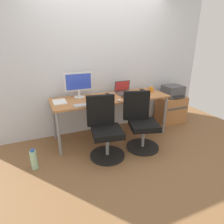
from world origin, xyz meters
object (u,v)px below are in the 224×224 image
Objects in this scene: desktop_monitor at (79,83)px; office_chair_left at (105,130)px; office_chair_right at (141,123)px; open_laptop at (124,90)px; coffee_mug at (151,89)px; printer at (173,91)px; side_cabinet at (171,109)px; water_bottle_on_floor at (34,160)px.

office_chair_left is at bearing -76.25° from desktop_monitor.
desktop_monitor reaches higher than office_chair_left.
open_laptop is (0.02, 0.69, 0.39)m from office_chair_right.
office_chair_right reaches higher than coffee_mug.
coffee_mug is (-0.61, -0.08, 0.12)m from printer.
desktop_monitor is 5.22× the size of coffee_mug.
office_chair_left is at bearing -133.33° from open_laptop.
office_chair_right is at bearing -150.06° from printer.
water_bottle_on_floor is (-2.84, -0.62, -0.13)m from side_cabinet.
water_bottle_on_floor is at bearing -159.24° from open_laptop.
coffee_mug reaches higher than side_cabinet.
coffee_mug is at bearing -172.82° from side_cabinet.
side_cabinet is (1.79, 0.67, -0.14)m from office_chair_left.
office_chair_right is at bearing -150.03° from side_cabinet.
office_chair_left is 3.03× the size of water_bottle_on_floor.
office_chair_right is at bearing -0.13° from office_chair_left.
desktop_monitor is (-1.98, 0.08, 0.73)m from side_cabinet.
printer is at bearing 12.34° from water_bottle_on_floor.
side_cabinet is at bearing 7.18° from coffee_mug.
desktop_monitor is 1.40m from coffee_mug.
desktop_monitor is at bearing 173.41° from coffee_mug.
coffee_mug reaches higher than printer.
printer is 4.35× the size of coffee_mug.
water_bottle_on_floor is 0.65× the size of desktop_monitor.
open_laptop is at bearing 88.16° from office_chair_right.
office_chair_left is 0.97m from desktop_monitor.
side_cabinet is 1.40× the size of printer.
open_laptop is 3.37× the size of coffee_mug.
office_chair_left is 1.93m from printer.
water_bottle_on_floor is at bearing 177.31° from office_chair_left.
office_chair_left reaches higher than side_cabinet.
office_chair_left is at bearing -2.69° from water_bottle_on_floor.
coffee_mug is at bearing 26.55° from office_chair_left.
open_laptop is at bearing 169.82° from coffee_mug.
office_chair_left is at bearing 179.87° from office_chair_right.
coffee_mug is at bearing -172.90° from printer.
coffee_mug is at bearing -10.18° from open_laptop.
side_cabinet is 6.11× the size of coffee_mug.
office_chair_left is at bearing -159.51° from side_cabinet.
office_chair_right is 1.67× the size of side_cabinet.
office_chair_left is 1.67× the size of side_cabinet.
water_bottle_on_floor is at bearing -140.62° from desktop_monitor.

